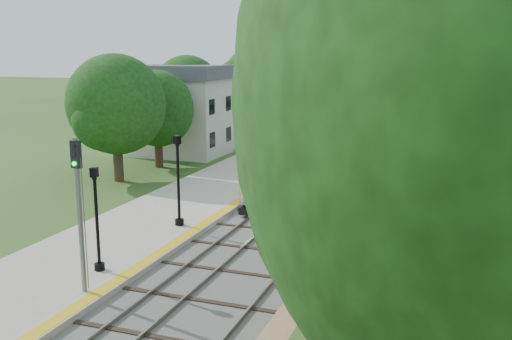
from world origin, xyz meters
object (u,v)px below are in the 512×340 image
(signal_farside, at_px, (399,141))
(train, at_px, (381,107))
(lamppost_mid, at_px, (97,225))
(signal_platform, at_px, (79,199))
(station_building, at_px, (179,109))
(signal_gantry, at_px, (398,89))
(lamppost_far, at_px, (178,186))

(signal_farside, bearing_deg, train, 99.38)
(signal_farside, bearing_deg, lamppost_mid, -117.70)
(signal_platform, height_order, signal_farside, signal_platform)
(station_building, height_order, signal_gantry, station_building)
(station_building, xyz_separation_m, train, (14.00, 28.99, -1.92))
(signal_gantry, height_order, lamppost_mid, signal_gantry)
(lamppost_mid, distance_m, lamppost_far, 6.67)
(train, xyz_separation_m, signal_farside, (6.20, -37.54, 1.37))
(signal_gantry, height_order, signal_farside, signal_gantry)
(train, relative_size, signal_platform, 16.41)
(lamppost_far, bearing_deg, lamppost_mid, -91.62)
(signal_gantry, xyz_separation_m, lamppost_far, (-5.90, -45.58, -2.37))
(train, height_order, lamppost_far, lamppost_far)
(signal_platform, bearing_deg, lamppost_mid, 109.99)
(signal_gantry, xyz_separation_m, signal_platform, (-5.37, -54.21, -0.89))
(station_building, xyz_separation_m, signal_platform, (11.10, -29.22, -0.16))
(train, height_order, signal_farside, signal_farside)
(signal_farside, bearing_deg, signal_platform, -113.77)
(signal_gantry, relative_size, train, 0.09)
(lamppost_mid, relative_size, signal_platform, 0.74)
(station_building, height_order, signal_farside, station_building)
(station_building, relative_size, signal_farside, 1.54)
(signal_platform, xyz_separation_m, signal_farside, (9.10, 20.66, -0.39))
(lamppost_far, height_order, signal_platform, signal_platform)
(signal_gantry, distance_m, lamppost_far, 46.02)
(signal_gantry, distance_m, signal_farside, 33.77)
(station_building, bearing_deg, signal_farside, -22.95)
(station_building, relative_size, lamppost_mid, 2.01)
(station_building, distance_m, lamppost_mid, 29.22)
(train, xyz_separation_m, signal_platform, (-2.90, -58.20, 1.76))
(station_building, relative_size, signal_gantry, 1.02)
(lamppost_far, bearing_deg, signal_farside, 51.34)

